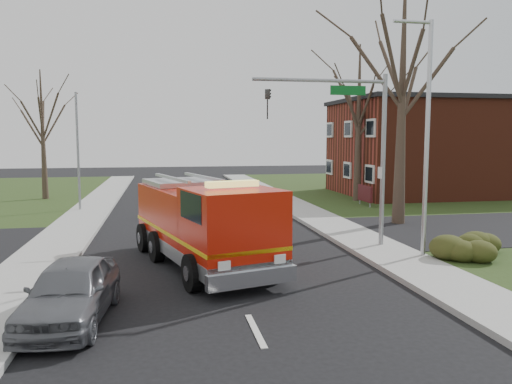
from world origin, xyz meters
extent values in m
plane|color=black|center=(0.00, 0.00, 0.00)|extent=(120.00, 120.00, 0.00)
cube|color=gray|center=(6.20, 0.00, 0.07)|extent=(2.40, 80.00, 0.15)
cube|color=gray|center=(-6.20, 0.00, 0.07)|extent=(2.40, 80.00, 0.15)
cube|color=maroon|center=(19.00, 18.00, 3.50)|extent=(15.00, 10.00, 7.00)
cube|color=black|center=(19.00, 18.00, 7.10)|extent=(15.40, 10.40, 0.30)
cube|color=silver|center=(11.45, 18.00, 2.00)|extent=(0.12, 1.40, 1.20)
cube|color=#461014|center=(10.50, 12.50, 0.90)|extent=(0.12, 2.00, 1.00)
cylinder|color=gray|center=(10.50, 11.70, 0.45)|extent=(0.08, 0.08, 0.90)
cylinder|color=gray|center=(10.50, 13.30, 0.45)|extent=(0.08, 0.08, 0.90)
ellipsoid|color=#2C3312|center=(9.00, -1.00, 0.58)|extent=(2.80, 2.00, 0.90)
cone|color=#352B1F|center=(9.50, 6.00, 6.00)|extent=(0.64, 0.64, 12.00)
cone|color=#352B1F|center=(11.00, 15.00, 5.25)|extent=(0.56, 0.56, 10.50)
cone|color=#352B1F|center=(-10.00, 20.00, 4.50)|extent=(0.44, 0.44, 9.00)
cylinder|color=gray|center=(6.50, 1.50, 3.40)|extent=(0.18, 0.18, 6.80)
cylinder|color=gray|center=(3.90, 1.50, 6.50)|extent=(5.20, 0.14, 0.14)
cube|color=#0C591E|center=(5.00, 1.50, 6.15)|extent=(1.40, 0.06, 0.35)
imported|color=black|center=(1.90, 1.50, 6.15)|extent=(0.22, 0.18, 1.10)
cylinder|color=#B7BABF|center=(7.20, -0.50, 4.20)|extent=(0.16, 0.16, 8.40)
cylinder|color=#B7BABF|center=(6.50, -0.50, 8.30)|extent=(1.40, 0.12, 0.12)
cylinder|color=gray|center=(-6.80, 14.00, 3.50)|extent=(0.14, 0.14, 7.00)
cube|color=#BA1708|center=(-1.01, 1.28, 1.54)|extent=(3.87, 5.65, 2.08)
cube|color=#BA1708|center=(0.00, -2.35, 1.68)|extent=(3.17, 3.17, 2.38)
cube|color=#B7BABF|center=(-0.69, 0.13, 0.69)|extent=(4.58, 8.14, 0.45)
cube|color=#E5B20C|center=(-0.69, 0.13, 1.24)|extent=(4.59, 8.14, 0.12)
cube|color=black|center=(0.29, -3.40, 2.43)|extent=(2.22, 0.71, 0.84)
cube|color=#E5D866|center=(0.00, -2.35, 3.02)|extent=(1.62, 0.76, 0.18)
cylinder|color=black|center=(-1.21, -2.79, 0.54)|extent=(0.63, 1.14, 1.09)
cylinder|color=black|center=(1.27, -2.10, 0.54)|extent=(0.63, 1.14, 1.09)
cylinder|color=black|center=(-2.73, 2.65, 0.54)|extent=(0.63, 1.14, 1.09)
cylinder|color=black|center=(-0.25, 3.34, 0.54)|extent=(0.63, 1.14, 1.09)
imported|color=slate|center=(-4.20, -4.60, 0.74)|extent=(2.21, 4.53, 1.49)
camera|label=1|loc=(-2.04, -16.71, 4.36)|focal=35.00mm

